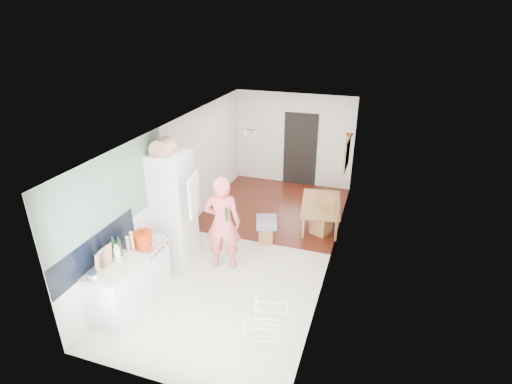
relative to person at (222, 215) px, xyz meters
The scene contains 32 objects.
room_shell 0.87m from the person, 71.36° to the left, with size 3.20×7.00×2.50m, color silver, non-canonical shape.
floor 1.38m from the person, 71.36° to the left, with size 3.20×7.00×0.01m, color beige.
wood_floor_overlay 2.88m from the person, 84.15° to the left, with size 3.20×3.30×0.01m, color #581911.
sage_wall_panel 1.94m from the person, 137.86° to the right, with size 0.02×3.00×1.30m, color slate.
tile_splashback 2.18m from the person, 126.99° to the right, with size 0.02×1.90×0.50m, color black.
doorway_recess 4.31m from the person, 83.71° to the left, with size 0.90×0.04×2.00m, color black.
base_cabinet 2.13m from the person, 120.53° to the right, with size 0.60×0.90×0.86m, color silver.
worktop 2.03m from the person, 120.53° to the right, with size 0.62×0.92×0.06m, color beige.
range_cooker 1.57m from the person, 136.00° to the right, with size 0.60×0.60×0.88m, color silver.
cooker_top 1.44m from the person, 136.00° to the right, with size 0.60×0.60×0.04m, color silver.
fridge_housing 1.00m from the person, behind, with size 0.66×0.66×2.15m, color silver.
fridge_door 0.67m from the person, 144.91° to the right, with size 0.56×0.04×0.70m, color silver.
fridge_interior 0.83m from the person, behind, with size 0.02×0.52×0.66m, color white.
pinboard 3.31m from the person, 55.62° to the left, with size 0.03×0.90×0.70m, color tan.
pinboard_frame 3.31m from the person, 55.84° to the left, with size 0.01×0.94×0.74m, color olive.
wall_sconce 3.87m from the person, 61.64° to the left, with size 0.18×0.18×0.16m, color maroon.
person is the anchor object (origin of this frame).
dining_table 2.77m from the person, 55.94° to the left, with size 1.28×0.71×0.45m, color olive.
dining_chair 2.44m from the person, 49.47° to the left, with size 0.37×0.37×0.89m, color olive, non-canonical shape.
stool 1.49m from the person, 64.70° to the left, with size 0.29×0.29×0.38m, color olive, non-canonical shape.
grey_drape 1.33m from the person, 64.27° to the left, with size 0.41×0.41×0.18m, color gray.
drying_rack 2.46m from the person, 53.19° to the right, with size 0.46×0.42×0.90m, color silver, non-canonical shape.
bread_bin 1.57m from the person, behind, with size 0.38×0.36×0.20m, color tan, non-canonical shape.
red_casserole 1.42m from the person, 135.34° to the right, with size 0.31×0.31×0.18m, color red.
steel_pan 2.35m from the person, 118.13° to the right, with size 0.21×0.21×0.11m, color silver.
held_bottle 0.21m from the person, 41.34° to the right, with size 0.05×0.05×0.25m, color #153B1A.
bottle_a 1.84m from the person, 127.20° to the right, with size 0.06×0.06×0.27m, color #153B1A.
bottle_b 1.92m from the person, 127.85° to the right, with size 0.07×0.07×0.28m, color #153B1A.
bottle_c 1.92m from the person, 123.08° to the right, with size 0.10×0.10×0.24m, color silver.
pepper_mill_front 1.70m from the person, 129.71° to the right, with size 0.06×0.06×0.21m, color tan.
pepper_mill_back 1.62m from the person, 131.35° to the right, with size 0.07×0.07×0.24m, color tan.
chopping_boards 2.15m from the person, 121.51° to the right, with size 0.04×0.26×0.36m, color tan, non-canonical shape.
Camera 1 is at (2.30, -6.62, 4.44)m, focal length 28.00 mm.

